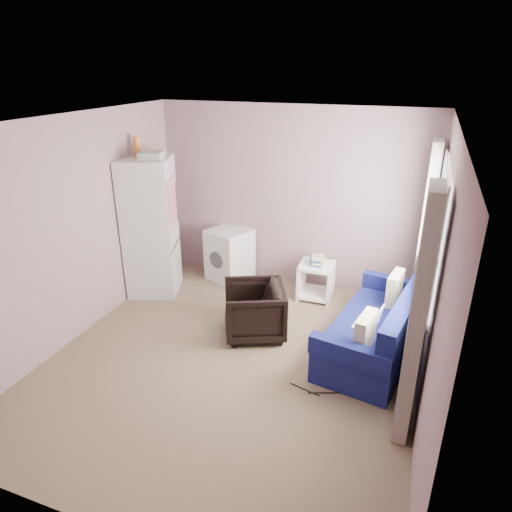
% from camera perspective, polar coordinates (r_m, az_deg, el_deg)
% --- Properties ---
extents(room, '(3.84, 4.24, 2.54)m').
position_cam_1_polar(room, '(4.47, -3.01, 0.24)').
color(room, '#7D6851').
rests_on(room, ground).
extents(armchair, '(0.86, 0.88, 0.70)m').
position_cam_1_polar(armchair, '(5.33, -0.23, -6.53)').
color(armchair, black).
rests_on(armchair, ground).
extents(fridge, '(0.82, 0.81, 2.13)m').
position_cam_1_polar(fridge, '(6.30, -13.04, 3.62)').
color(fridge, silver).
rests_on(fridge, ground).
extents(washing_machine, '(0.70, 0.70, 0.76)m').
position_cam_1_polar(washing_machine, '(6.69, -3.33, 0.30)').
color(washing_machine, silver).
rests_on(washing_machine, ground).
extents(side_table, '(0.46, 0.46, 0.61)m').
position_cam_1_polar(side_table, '(6.23, 7.54, -2.76)').
color(side_table, white).
rests_on(side_table, ground).
extents(sofa, '(1.10, 1.89, 0.79)m').
position_cam_1_polar(sofa, '(5.21, 15.16, -8.99)').
color(sofa, navy).
rests_on(sofa, ground).
extents(window_dressing, '(0.17, 2.62, 2.18)m').
position_cam_1_polar(window_dressing, '(4.84, 20.06, -1.20)').
color(window_dressing, white).
rests_on(window_dressing, ground).
extents(floor_cables, '(0.51, 0.13, 0.01)m').
position_cam_1_polar(floor_cables, '(4.70, 7.32, -16.41)').
color(floor_cables, black).
rests_on(floor_cables, ground).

